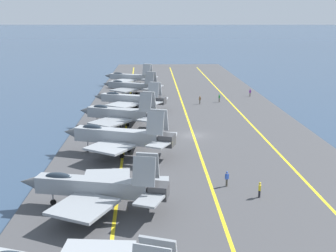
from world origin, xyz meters
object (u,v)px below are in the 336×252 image
(crew_purple_vest, at_px, (250,92))
(crew_brown_vest, at_px, (200,100))
(parked_jet_seventh, at_px, (131,77))
(crew_green_vest, at_px, (219,98))
(crew_yellow_vest, at_px, (260,189))
(crew_blue_vest, at_px, (227,178))
(parked_jet_fifth, at_px, (131,99))
(parked_jet_second, at_px, (96,187))
(parked_jet_fourth, at_px, (120,114))
(parked_jet_sixth, at_px, (132,86))
(parked_jet_third, at_px, (119,136))

(crew_purple_vest, xyz_separation_m, crew_brown_vest, (-8.60, 13.06, -0.00))
(parked_jet_seventh, xyz_separation_m, crew_purple_vest, (-18.40, -29.51, -1.25))
(crew_green_vest, bearing_deg, crew_yellow_vest, 175.93)
(crew_blue_vest, bearing_deg, parked_jet_seventh, 11.15)
(parked_jet_fifth, relative_size, crew_yellow_vest, 9.23)
(parked_jet_second, height_order, parked_jet_fifth, parked_jet_second)
(parked_jet_fourth, bearing_deg, crew_purple_vest, -45.60)
(parked_jet_seventh, bearing_deg, parked_jet_fifth, -177.21)
(parked_jet_fourth, xyz_separation_m, crew_brown_vest, (19.78, -15.93, -1.49))
(parked_jet_seventh, relative_size, crew_yellow_vest, 9.02)
(crew_brown_vest, bearing_deg, parked_jet_sixth, 54.79)
(parked_jet_second, height_order, crew_purple_vest, parked_jet_second)
(parked_jet_fourth, bearing_deg, parked_jet_second, 179.80)
(parked_jet_second, bearing_deg, crew_blue_vest, -69.72)
(parked_jet_fourth, relative_size, parked_jet_sixth, 0.99)
(parked_jet_seventh, bearing_deg, parked_jet_sixth, -176.16)
(crew_green_vest, xyz_separation_m, crew_brown_vest, (-1.95, 4.58, -0.01))
(parked_jet_second, xyz_separation_m, crew_yellow_vest, (2.04, -16.97, -1.37))
(crew_blue_vest, relative_size, crew_brown_vest, 0.98)
(parked_jet_fifth, xyz_separation_m, crew_brown_vest, (5.29, -14.88, -1.28))
(parked_jet_fourth, relative_size, crew_blue_vest, 8.59)
(crew_yellow_vest, xyz_separation_m, crew_green_vest, (51.31, -3.66, 0.05))
(parked_jet_seventh, xyz_separation_m, crew_brown_vest, (-27.00, -16.45, -1.25))
(parked_jet_seventh, height_order, crew_purple_vest, parked_jet_seventh)
(parked_jet_sixth, height_order, crew_brown_vest, parked_jet_sixth)
(parked_jet_fifth, bearing_deg, crew_green_vest, -69.57)
(parked_jet_fifth, height_order, crew_yellow_vest, parked_jet_fifth)
(parked_jet_second, xyz_separation_m, crew_purple_vest, (59.99, -29.09, -1.33))
(parked_jet_fourth, relative_size, crew_green_vest, 8.42)
(crew_yellow_vest, bearing_deg, parked_jet_fourth, 29.68)
(parked_jet_fifth, bearing_deg, parked_jet_second, 178.56)
(parked_jet_sixth, bearing_deg, crew_brown_vest, -125.21)
(parked_jet_sixth, height_order, crew_blue_vest, parked_jet_sixth)
(crew_yellow_vest, bearing_deg, parked_jet_third, 47.00)
(parked_jet_fourth, distance_m, crew_yellow_vest, 34.08)
(parked_jet_fourth, xyz_separation_m, parked_jet_sixth, (30.63, -0.56, -0.12))
(parked_jet_second, bearing_deg, parked_jet_sixth, -0.62)
(crew_green_vest, bearing_deg, parked_jet_sixth, 65.98)
(crew_green_vest, relative_size, crew_brown_vest, 1.00)
(crew_blue_vest, xyz_separation_m, crew_purple_vest, (54.81, -15.08, 0.02))
(parked_jet_fifth, height_order, crew_blue_vest, parked_jet_fifth)
(parked_jet_second, bearing_deg, crew_brown_vest, -17.33)
(parked_jet_third, xyz_separation_m, parked_jet_fourth, (14.72, 0.93, -0.21))
(crew_purple_vest, bearing_deg, crew_yellow_vest, 168.18)
(parked_jet_seventh, xyz_separation_m, crew_yellow_vest, (-76.36, -17.38, -1.30))
(crew_blue_vest, distance_m, crew_yellow_vest, 4.31)
(parked_jet_third, relative_size, parked_jet_seventh, 1.06)
(parked_jet_seventh, distance_m, crew_yellow_vest, 78.33)
(crew_blue_vest, bearing_deg, parked_jet_fourth, 27.75)
(parked_jet_fourth, xyz_separation_m, crew_yellow_vest, (-29.58, -16.86, -1.54))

